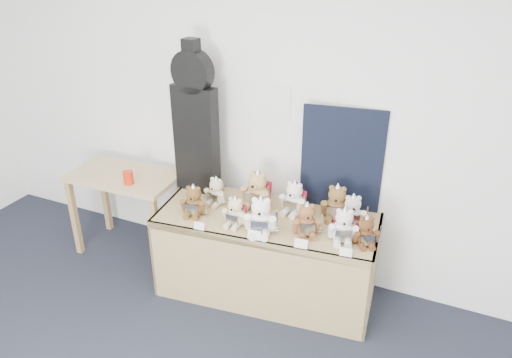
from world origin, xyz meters
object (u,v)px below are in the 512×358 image
at_px(teddy_front_centre, 261,217).
at_px(teddy_front_right, 306,221).
at_px(teddy_front_far_left, 194,202).
at_px(guitar_case, 195,121).
at_px(teddy_front_end, 366,232).
at_px(teddy_front_far_right, 344,227).
at_px(teddy_back_centre_left, 257,191).
at_px(teddy_back_centre_right, 294,199).
at_px(red_cup, 128,178).
at_px(display_table, 265,238).
at_px(side_table, 125,188).
at_px(teddy_back_left, 216,192).
at_px(teddy_back_right, 336,204).
at_px(teddy_front_left, 235,212).
at_px(teddy_back_end, 352,212).

relative_size(teddy_front_centre, teddy_front_right, 1.17).
bearing_deg(teddy_front_right, teddy_front_far_left, 158.18).
distance_m(guitar_case, teddy_front_end, 1.54).
xyz_separation_m(teddy_front_right, teddy_front_far_right, (0.26, 0.02, 0.00)).
height_order(teddy_back_centre_left, teddy_back_centre_right, teddy_back_centre_left).
distance_m(guitar_case, teddy_front_right, 1.17).
distance_m(red_cup, teddy_front_end, 1.94).
bearing_deg(display_table, teddy_front_far_right, -7.96).
height_order(side_table, teddy_front_far_right, teddy_front_far_right).
bearing_deg(red_cup, teddy_back_centre_right, 10.11).
bearing_deg(teddy_back_centre_right, display_table, -119.24).
distance_m(teddy_front_centre, teddy_front_right, 0.32).
bearing_deg(display_table, teddy_back_centre_right, 47.99).
bearing_deg(guitar_case, teddy_front_centre, -22.73).
bearing_deg(teddy_back_centre_left, teddy_back_left, -158.25).
xyz_separation_m(teddy_front_end, teddy_back_right, (-0.28, 0.25, 0.03)).
relative_size(teddy_front_left, teddy_back_end, 0.92).
distance_m(teddy_front_far_left, teddy_back_centre_left, 0.49).
bearing_deg(teddy_back_centre_right, teddy_front_centre, -100.76).
height_order(display_table, teddy_front_far_right, teddy_front_far_right).
bearing_deg(teddy_front_far_right, teddy_back_end, 74.05).
relative_size(teddy_front_left, teddy_front_far_right, 0.88).
relative_size(side_table, teddy_back_right, 3.03).
relative_size(guitar_case, teddy_front_far_left, 4.58).
height_order(teddy_front_far_left, teddy_back_left, teddy_front_far_left).
bearing_deg(teddy_back_end, teddy_back_centre_right, 160.49).
xyz_separation_m(side_table, teddy_front_far_right, (1.94, -0.11, 0.17)).
relative_size(teddy_front_right, teddy_back_centre_right, 0.94).
bearing_deg(teddy_back_left, teddy_front_far_right, 0.63).
bearing_deg(teddy_back_right, teddy_front_right, -122.91).
bearing_deg(teddy_back_end, display_table, 179.53).
distance_m(guitar_case, teddy_front_centre, 0.96).
height_order(red_cup, teddy_front_far_left, teddy_front_far_left).
distance_m(red_cup, teddy_front_far_left, 0.68).
bearing_deg(teddy_back_left, teddy_back_end, 13.04).
bearing_deg(teddy_back_end, teddy_front_far_left, 176.92).
distance_m(teddy_front_far_left, teddy_back_end, 1.17).
bearing_deg(display_table, teddy_front_left, -149.81).
xyz_separation_m(display_table, teddy_front_right, (0.33, -0.04, 0.26)).
xyz_separation_m(guitar_case, teddy_front_centre, (0.73, -0.39, -0.47)).
distance_m(teddy_front_right, teddy_front_end, 0.41).
height_order(teddy_front_right, teddy_back_centre_right, teddy_back_centre_right).
height_order(guitar_case, teddy_front_left, guitar_case).
bearing_deg(red_cup, teddy_front_right, -0.33).
relative_size(teddy_front_far_right, teddy_back_right, 0.93).
relative_size(teddy_front_centre, teddy_front_end, 1.32).
relative_size(guitar_case, teddy_back_centre_right, 4.21).
bearing_deg(teddy_front_centre, teddy_back_right, 28.31).
relative_size(red_cup, teddy_front_centre, 0.35).
xyz_separation_m(teddy_front_far_left, teddy_back_centre_left, (0.38, 0.31, 0.03)).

